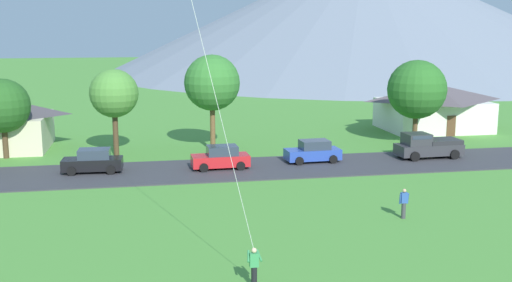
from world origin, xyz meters
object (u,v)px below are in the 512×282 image
tree_center (417,90)px  parked_car_red_mid_east (221,158)px  parked_car_black_mid_west (93,161)px  pickup_truck_charcoal_west_side (427,146)px  tree_near_left (114,94)px  tree_left_of_center (2,106)px  watcher_person (404,203)px  parked_car_blue_east_end (313,152)px  house_leftmost (433,106)px  tree_right_of_center (212,83)px

tree_center → parked_car_red_mid_east: 19.82m
parked_car_black_mid_west → pickup_truck_charcoal_west_side: (25.77, 0.18, 0.19)m
tree_near_left → tree_left_of_center: bearing=176.9°
tree_left_of_center → watcher_person: 32.33m
parked_car_blue_east_end → pickup_truck_charcoal_west_side: 9.33m
tree_center → parked_car_red_mid_east: (-18.27, -6.53, -4.03)m
tree_left_of_center → pickup_truck_charcoal_west_side: (33.00, -6.37, -3.15)m
tree_left_of_center → parked_car_red_mid_east: (16.39, -7.05, -3.34)m
house_leftmost → tree_center: size_ratio=1.41×
parked_car_blue_east_end → parked_car_black_mid_west: bearing=-178.6°
pickup_truck_charcoal_west_side → tree_right_of_center: bearing=158.2°
house_leftmost → parked_car_blue_east_end: size_ratio=2.47×
house_leftmost → parked_car_blue_east_end: (-16.17, -12.65, -1.56)m
tree_right_of_center → parked_car_red_mid_east: 8.71m
tree_near_left → parked_car_black_mid_west: bearing=-103.0°
house_leftmost → parked_car_black_mid_west: house_leftmost is taller
watcher_person → house_leftmost: bearing=60.8°
tree_center → parked_car_red_mid_east: bearing=-160.3°
tree_left_of_center → watcher_person: (24.71, -20.58, -3.33)m
watcher_person → tree_near_left: bearing=128.6°
tree_center → tree_right_of_center: bearing=177.8°
tree_center → parked_car_red_mid_east: tree_center is taller
house_leftmost → pickup_truck_charcoal_west_side: 14.65m
house_leftmost → watcher_person: (-15.13, -27.10, -1.55)m
tree_right_of_center → pickup_truck_charcoal_west_side: bearing=-21.8°
house_leftmost → tree_right_of_center: bearing=-164.7°
parked_car_red_mid_east → parked_car_black_mid_west: bearing=176.9°
parked_car_red_mid_east → parked_car_blue_east_end: 7.34m
tree_near_left → house_leftmost: bearing=12.6°
tree_right_of_center → tree_center: bearing=-2.2°
tree_near_left → parked_car_red_mid_east: size_ratio=1.66×
tree_center → parked_car_black_mid_west: bearing=-167.6°
parked_car_red_mid_east → tree_near_left: bearing=139.7°
tree_right_of_center → watcher_person: bearing=-68.8°
tree_right_of_center → parked_car_red_mid_east: bearing=-92.0°
house_leftmost → tree_near_left: 32.09m
tree_near_left → tree_left_of_center: (-8.63, 0.47, -0.84)m
pickup_truck_charcoal_west_side → tree_left_of_center: bearing=169.1°
tree_near_left → parked_car_blue_east_end: tree_near_left is taller
tree_near_left → tree_left_of_center: 8.68m
tree_left_of_center → parked_car_red_mid_east: size_ratio=1.50×
house_leftmost → parked_car_blue_east_end: bearing=-142.0°
tree_right_of_center → parked_car_red_mid_east: size_ratio=1.90×
tree_near_left → parked_car_red_mid_east: (7.76, -6.58, -4.18)m
tree_left_of_center → pickup_truck_charcoal_west_side: bearing=-10.9°
house_leftmost → pickup_truck_charcoal_west_side: house_leftmost is taller
parked_car_blue_east_end → pickup_truck_charcoal_west_side: bearing=-1.4°
parked_car_red_mid_east → house_leftmost: bearing=30.0°
tree_left_of_center → parked_car_black_mid_west: tree_left_of_center is taller
house_leftmost → parked_car_red_mid_east: house_leftmost is taller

